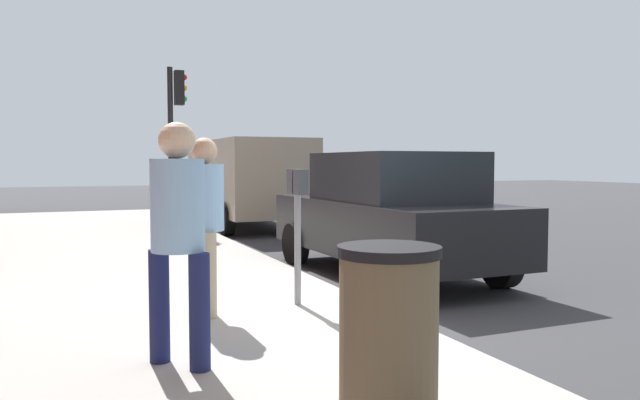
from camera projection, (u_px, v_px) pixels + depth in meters
name	position (u px, v px, depth m)	size (l,w,h in m)	color
ground_plane	(351.00, 306.00, 7.06)	(80.00, 80.00, 0.00)	#38383A
sidewalk_slab	(65.00, 326.00, 5.90)	(28.00, 6.00, 0.15)	#A8A59E
parking_meter	(298.00, 207.00, 6.43)	(0.36, 0.12, 1.41)	gray
pedestrian_at_meter	(205.00, 211.00, 6.05)	(0.52, 0.37, 1.72)	tan
pedestrian_bystander	(178.00, 223.00, 4.46)	(0.45, 0.39, 1.77)	#191E4C
parked_sedan_near	(390.00, 214.00, 8.95)	(4.43, 2.03, 1.77)	black
parked_van_far	(247.00, 178.00, 15.78)	(5.21, 2.13, 2.18)	gray
traffic_signal	(175.00, 120.00, 13.89)	(0.24, 0.44, 3.60)	black
trash_bin	(388.00, 334.00, 3.52)	(0.59, 0.59, 1.01)	brown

